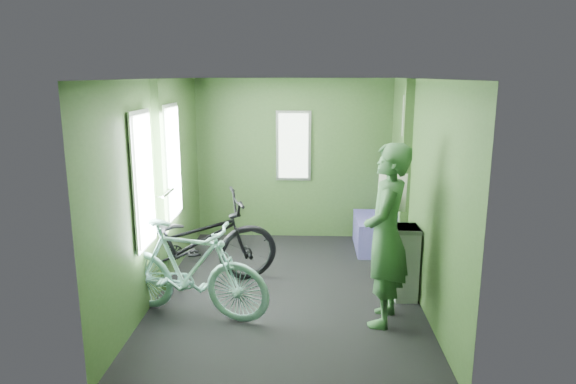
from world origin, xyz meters
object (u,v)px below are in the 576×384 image
Objects in this scene: bicycle_black at (192,286)px; bicycle_mint at (190,317)px; bench_seat at (376,229)px; passenger at (386,235)px; waste_box at (406,263)px.

bicycle_mint is (0.16, -0.74, 0.00)m from bicycle_black.
bicycle_mint is 2.99m from bench_seat.
passenger is at bearing -74.50° from bicycle_mint.
bench_seat reaches higher than waste_box.
waste_box reaches higher than bicycle_black.
bicycle_black is at bearing -147.97° from bench_seat.
waste_box is (2.35, -0.19, 0.40)m from bicycle_black.
bench_seat is at bearing -28.48° from bicycle_mint.
bicycle_black is 1.14× the size of passenger.
passenger is 2.20× the size of waste_box.
bicycle_black is 2.51× the size of waste_box.
passenger is at bearing -129.73° from bicycle_black.
passenger reaches higher than bicycle_black.
bicycle_black is 0.76m from bicycle_mint.
waste_box is at bearing -85.64° from bench_seat.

